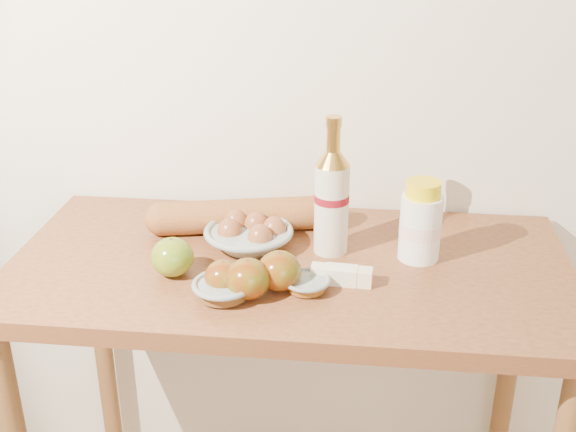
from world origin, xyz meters
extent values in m
cube|color=silver|center=(0.00, 1.51, 1.30)|extent=(3.50, 0.02, 2.60)
cube|color=brown|center=(0.00, 1.18, 0.88)|extent=(1.20, 0.60, 0.04)
cylinder|color=brown|center=(-0.55, 1.43, 0.43)|extent=(0.05, 0.05, 0.86)
cylinder|color=brown|center=(0.55, 1.43, 0.43)|extent=(0.05, 0.05, 0.86)
cylinder|color=beige|center=(0.08, 1.24, 1.00)|extent=(0.09, 0.09, 0.20)
cylinder|color=maroon|center=(0.08, 1.24, 1.03)|extent=(0.09, 0.09, 0.02)
cone|color=gold|center=(0.08, 1.24, 1.12)|extent=(0.09, 0.09, 0.03)
cylinder|color=gold|center=(0.08, 1.24, 1.16)|extent=(0.04, 0.04, 0.05)
cylinder|color=gold|center=(0.08, 1.24, 1.20)|extent=(0.04, 0.04, 0.02)
cylinder|color=white|center=(0.27, 1.23, 0.97)|extent=(0.10, 0.10, 0.14)
cylinder|color=#F5D5CD|center=(0.27, 1.23, 0.97)|extent=(0.10, 0.10, 0.03)
cylinder|color=yellow|center=(0.27, 1.23, 1.06)|extent=(0.08, 0.08, 0.03)
torus|color=#919E98|center=(-0.10, 1.24, 0.94)|extent=(0.25, 0.25, 0.01)
ellipsoid|color=brown|center=(-0.14, 1.23, 0.94)|extent=(0.07, 0.07, 0.07)
ellipsoid|color=brown|center=(-0.07, 1.21, 0.94)|extent=(0.07, 0.07, 0.07)
ellipsoid|color=brown|center=(-0.09, 1.27, 0.94)|extent=(0.07, 0.07, 0.07)
ellipsoid|color=brown|center=(-0.13, 1.28, 0.94)|extent=(0.07, 0.07, 0.07)
ellipsoid|color=brown|center=(-0.04, 1.25, 0.94)|extent=(0.07, 0.07, 0.07)
cylinder|color=#A96733|center=(-0.12, 1.32, 0.94)|extent=(0.40, 0.16, 0.08)
sphere|color=#A96733|center=(-0.31, 1.28, 0.94)|extent=(0.09, 0.09, 0.08)
sphere|color=#A96733|center=(0.07, 1.36, 0.94)|extent=(0.09, 0.09, 0.08)
ellipsoid|color=olive|center=(-0.23, 1.10, 0.94)|extent=(0.10, 0.10, 0.08)
cylinder|color=#473217|center=(-0.23, 1.10, 0.97)|extent=(0.01, 0.01, 0.01)
ellipsoid|color=#98080E|center=(-0.11, 1.04, 0.93)|extent=(0.09, 0.09, 0.07)
cylinder|color=#53331B|center=(-0.11, 1.04, 0.96)|extent=(0.01, 0.01, 0.01)
ellipsoid|color=#930E08|center=(-0.01, 1.06, 0.94)|extent=(0.11, 0.11, 0.08)
cylinder|color=#50371A|center=(-0.01, 1.06, 0.97)|extent=(0.01, 0.01, 0.01)
torus|color=gray|center=(-0.11, 1.02, 0.93)|extent=(0.15, 0.15, 0.01)
cylinder|color=brown|center=(-0.11, 1.02, 0.92)|extent=(0.12, 0.12, 0.02)
torus|color=gray|center=(0.05, 1.06, 0.92)|extent=(0.11, 0.11, 0.01)
cylinder|color=brown|center=(0.05, 1.06, 0.91)|extent=(0.09, 0.09, 0.02)
cube|color=#F2E8BB|center=(0.11, 1.10, 0.92)|extent=(0.13, 0.04, 0.03)
cube|color=#EFE4CB|center=(0.11, 1.10, 0.92)|extent=(0.07, 0.04, 0.04)
ellipsoid|color=#930E08|center=(-0.06, 1.02, 0.94)|extent=(0.11, 0.11, 0.08)
cylinder|color=#50371A|center=(-0.06, 1.02, 0.97)|extent=(0.01, 0.01, 0.01)
camera|label=1|loc=(0.15, -0.18, 1.63)|focal=45.00mm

